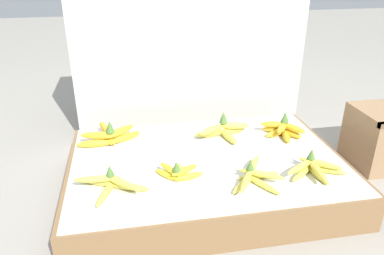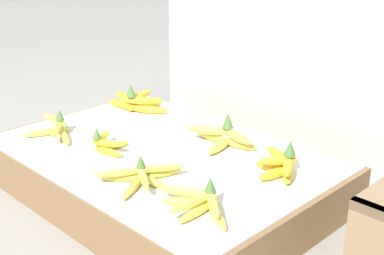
% 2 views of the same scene
% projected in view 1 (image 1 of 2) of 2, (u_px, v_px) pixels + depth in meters
% --- Properties ---
extents(ground_plane, '(10.00, 10.00, 0.00)m').
position_uv_depth(ground_plane, '(206.00, 188.00, 1.58)').
color(ground_plane, gray).
extents(display_platform, '(1.10, 0.76, 0.15)m').
position_uv_depth(display_platform, '(206.00, 174.00, 1.55)').
color(display_platform, olive).
rests_on(display_platform, ground_plane).
extents(back_vendor_table, '(1.21, 0.45, 0.72)m').
position_uv_depth(back_vendor_table, '(186.00, 58.00, 2.13)').
color(back_vendor_table, beige).
rests_on(back_vendor_table, ground_plane).
extents(banana_bunch_front_left, '(0.27, 0.20, 0.09)m').
position_uv_depth(banana_bunch_front_left, '(110.00, 184.00, 1.30)').
color(banana_bunch_front_left, '#DBCC4C').
rests_on(banana_bunch_front_left, display_platform).
extents(banana_bunch_front_midleft, '(0.18, 0.13, 0.09)m').
position_uv_depth(banana_bunch_front_midleft, '(178.00, 172.00, 1.37)').
color(banana_bunch_front_midleft, yellow).
rests_on(banana_bunch_front_midleft, display_platform).
extents(banana_bunch_front_midright, '(0.22, 0.25, 0.08)m').
position_uv_depth(banana_bunch_front_midright, '(254.00, 176.00, 1.36)').
color(banana_bunch_front_midright, '#DBCC4C').
rests_on(banana_bunch_front_midright, display_platform).
extents(banana_bunch_front_right, '(0.25, 0.18, 0.09)m').
position_uv_depth(banana_bunch_front_right, '(314.00, 168.00, 1.39)').
color(banana_bunch_front_right, '#DBCC4C').
rests_on(banana_bunch_front_right, display_platform).
extents(banana_bunch_middle_left, '(0.28, 0.18, 0.11)m').
position_uv_depth(banana_bunch_middle_left, '(109.00, 135.00, 1.63)').
color(banana_bunch_middle_left, gold).
rests_on(banana_bunch_middle_left, display_platform).
extents(banana_bunch_middle_midright, '(0.25, 0.16, 0.11)m').
position_uv_depth(banana_bunch_middle_midright, '(223.00, 130.00, 1.68)').
color(banana_bunch_middle_midright, '#DBCC4C').
rests_on(banana_bunch_middle_midright, display_platform).
extents(banana_bunch_middle_right, '(0.18, 0.17, 0.11)m').
position_uv_depth(banana_bunch_middle_right, '(283.00, 129.00, 1.69)').
color(banana_bunch_middle_right, gold).
rests_on(banana_bunch_middle_right, display_platform).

